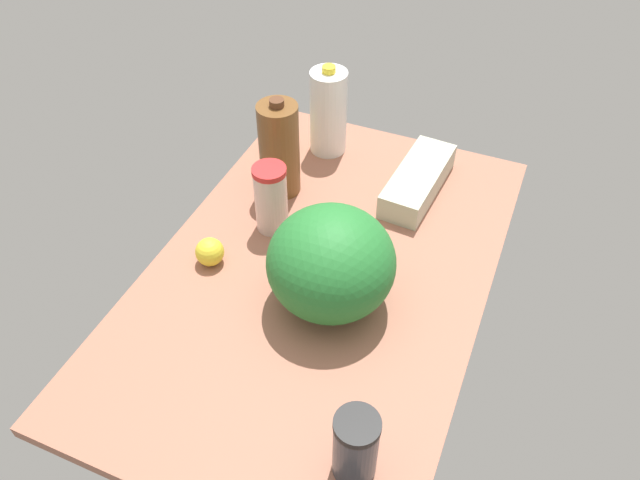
{
  "coord_description": "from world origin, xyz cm",
  "views": [
    {
      "loc": [
        -91.89,
        -38.67,
        109.86
      ],
      "look_at": [
        0.0,
        0.0,
        13.0
      ],
      "focal_mm": 35.0,
      "sensor_mm": 36.0,
      "label": 1
    }
  ],
  "objects_px": {
    "watermelon": "(331,263)",
    "shaker_bottle": "(356,446)",
    "lemon_beside_bowl": "(210,252)",
    "lemon_near_front": "(277,139)",
    "egg_carton": "(418,181)",
    "tumbler_cup": "(271,198)",
    "chocolate_milk_jug": "(279,149)",
    "milk_jug": "(328,112)"
  },
  "relations": [
    {
      "from": "shaker_bottle",
      "to": "tumbler_cup",
      "type": "bearing_deg",
      "value": 38.56
    },
    {
      "from": "egg_carton",
      "to": "tumbler_cup",
      "type": "bearing_deg",
      "value": 137.25
    },
    {
      "from": "chocolate_milk_jug",
      "to": "lemon_near_front",
      "type": "xyz_separation_m",
      "value": [
        0.15,
        0.08,
        -0.09
      ]
    },
    {
      "from": "milk_jug",
      "to": "tumbler_cup",
      "type": "bearing_deg",
      "value": 179.62
    },
    {
      "from": "chocolate_milk_jug",
      "to": "egg_carton",
      "type": "distance_m",
      "value": 0.37
    },
    {
      "from": "watermelon",
      "to": "shaker_bottle",
      "type": "height_order",
      "value": "watermelon"
    },
    {
      "from": "tumbler_cup",
      "to": "lemon_near_front",
      "type": "xyz_separation_m",
      "value": [
        0.3,
        0.13,
        -0.05
      ]
    },
    {
      "from": "egg_carton",
      "to": "lemon_near_front",
      "type": "relative_size",
      "value": 3.78
    },
    {
      "from": "egg_carton",
      "to": "lemon_beside_bowl",
      "type": "relative_size",
      "value": 4.44
    },
    {
      "from": "lemon_near_front",
      "to": "lemon_beside_bowl",
      "type": "distance_m",
      "value": 0.47
    },
    {
      "from": "tumbler_cup",
      "to": "shaker_bottle",
      "type": "bearing_deg",
      "value": -141.44
    },
    {
      "from": "tumbler_cup",
      "to": "lemon_beside_bowl",
      "type": "distance_m",
      "value": 0.2
    },
    {
      "from": "watermelon",
      "to": "lemon_near_front",
      "type": "xyz_separation_m",
      "value": [
        0.46,
        0.35,
        -0.08
      ]
    },
    {
      "from": "tumbler_cup",
      "to": "egg_carton",
      "type": "distance_m",
      "value": 0.41
    },
    {
      "from": "watermelon",
      "to": "shaker_bottle",
      "type": "distance_m",
      "value": 0.4
    },
    {
      "from": "chocolate_milk_jug",
      "to": "egg_carton",
      "type": "height_order",
      "value": "chocolate_milk_jug"
    },
    {
      "from": "lemon_near_front",
      "to": "lemon_beside_bowl",
      "type": "relative_size",
      "value": 1.17
    },
    {
      "from": "watermelon",
      "to": "shaker_bottle",
      "type": "relative_size",
      "value": 1.75
    },
    {
      "from": "lemon_beside_bowl",
      "to": "shaker_bottle",
      "type": "bearing_deg",
      "value": -125.22
    },
    {
      "from": "milk_jug",
      "to": "lemon_near_front",
      "type": "distance_m",
      "value": 0.17
    },
    {
      "from": "chocolate_milk_jug",
      "to": "shaker_bottle",
      "type": "xyz_separation_m",
      "value": [
        -0.66,
        -0.46,
        -0.05
      ]
    },
    {
      "from": "watermelon",
      "to": "lemon_beside_bowl",
      "type": "height_order",
      "value": "watermelon"
    },
    {
      "from": "tumbler_cup",
      "to": "shaker_bottle",
      "type": "height_order",
      "value": "tumbler_cup"
    },
    {
      "from": "lemon_beside_bowl",
      "to": "chocolate_milk_jug",
      "type": "bearing_deg",
      "value": -6.5
    },
    {
      "from": "tumbler_cup",
      "to": "watermelon",
      "type": "height_order",
      "value": "watermelon"
    },
    {
      "from": "watermelon",
      "to": "milk_jug",
      "type": "bearing_deg",
      "value": 22.83
    },
    {
      "from": "watermelon",
      "to": "lemon_near_front",
      "type": "height_order",
      "value": "watermelon"
    },
    {
      "from": "shaker_bottle",
      "to": "lemon_near_front",
      "type": "xyz_separation_m",
      "value": [
        0.81,
        0.54,
        -0.04
      ]
    },
    {
      "from": "shaker_bottle",
      "to": "lemon_near_front",
      "type": "bearing_deg",
      "value": 33.67
    },
    {
      "from": "tumbler_cup",
      "to": "watermelon",
      "type": "distance_m",
      "value": 0.28
    },
    {
      "from": "chocolate_milk_jug",
      "to": "shaker_bottle",
      "type": "relative_size",
      "value": 1.74
    },
    {
      "from": "watermelon",
      "to": "lemon_near_front",
      "type": "bearing_deg",
      "value": 37.33
    },
    {
      "from": "chocolate_milk_jug",
      "to": "lemon_beside_bowl",
      "type": "xyz_separation_m",
      "value": [
        -0.31,
        0.04,
        -0.1
      ]
    },
    {
      "from": "shaker_bottle",
      "to": "egg_carton",
      "type": "bearing_deg",
      "value": 8.47
    },
    {
      "from": "egg_carton",
      "to": "lemon_near_front",
      "type": "xyz_separation_m",
      "value": [
        0.02,
        0.42,
        0.0
      ]
    },
    {
      "from": "shaker_bottle",
      "to": "milk_jug",
      "type": "bearing_deg",
      "value": 25.03
    },
    {
      "from": "shaker_bottle",
      "to": "lemon_beside_bowl",
      "type": "xyz_separation_m",
      "value": [
        0.35,
        0.49,
        -0.05
      ]
    },
    {
      "from": "tumbler_cup",
      "to": "egg_carton",
      "type": "height_order",
      "value": "tumbler_cup"
    },
    {
      "from": "watermelon",
      "to": "lemon_near_front",
      "type": "distance_m",
      "value": 0.59
    },
    {
      "from": "chocolate_milk_jug",
      "to": "milk_jug",
      "type": "xyz_separation_m",
      "value": [
        0.22,
        -0.05,
        -0.01
      ]
    },
    {
      "from": "shaker_bottle",
      "to": "lemon_near_front",
      "type": "relative_size",
      "value": 1.97
    },
    {
      "from": "egg_carton",
      "to": "milk_jug",
      "type": "bearing_deg",
      "value": 77.84
    }
  ]
}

